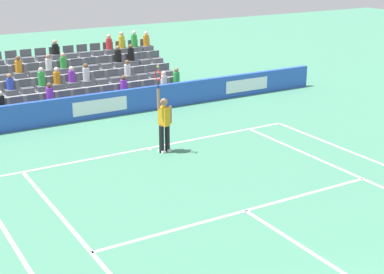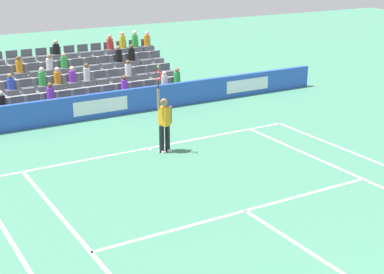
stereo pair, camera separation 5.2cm
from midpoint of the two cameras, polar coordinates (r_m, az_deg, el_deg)
line_baseline at (r=19.21m, az=-4.41°, el=-1.09°), size 10.97×0.10×0.01m
line_service at (r=14.85m, az=5.16°, el=-7.17°), size 8.23×0.10×0.01m
line_centre_service at (r=12.71m, az=13.78°, el=-12.36°), size 0.10×6.40×0.01m
line_singles_sideline_left at (r=12.74m, az=-9.15°, el=-11.95°), size 0.10×11.89×0.01m
line_singles_sideline_right at (r=17.12m, az=17.36°, el=-4.41°), size 0.10×11.89×0.01m
line_centre_mark at (r=19.13m, az=-4.28°, el=-1.18°), size 0.10×0.20×0.01m
sponsor_barrier at (r=22.70m, az=-9.12°, el=3.06°), size 20.69×0.22×0.97m
tennis_player at (r=18.55m, az=-2.83°, el=1.43°), size 0.53×0.40×2.85m
stadium_stand at (r=25.32m, az=-11.62°, el=4.99°), size 8.68×3.80×2.62m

